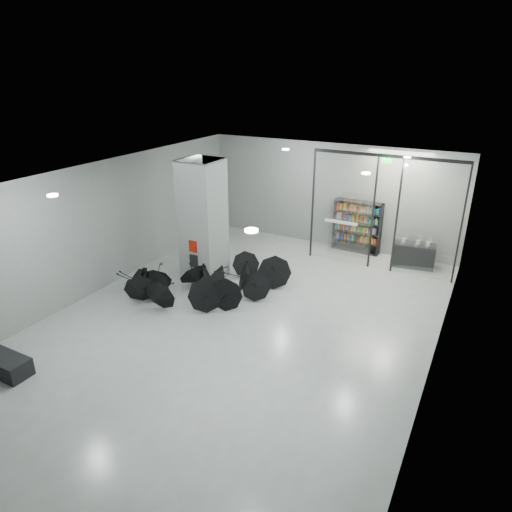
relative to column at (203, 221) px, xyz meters
The scene contains 10 objects.
room 3.31m from the column, 38.66° to the right, with size 14.00×14.02×4.01m.
column is the anchor object (origin of this frame).
fire_cabinet 0.90m from the column, 90.00° to the right, with size 0.28×0.04×0.38m, color #A50A07.
info_panel 1.31m from the column, 90.00° to the right, with size 0.30×0.03×0.42m, color black.
exit_sign 6.18m from the column, 33.96° to the left, with size 0.30×0.06×0.15m, color #0CE533.
glass_partition 6.02m from the column, 35.58° to the left, with size 5.06×0.08×4.00m.
bench 6.86m from the column, 100.63° to the right, with size 1.35×0.58×0.43m, color black.
bookshelf 6.14m from the column, 51.65° to the left, with size 1.81×0.36×1.99m, color black, non-canonical shape.
shop_counter 7.50m from the column, 35.28° to the left, with size 1.44×0.58×0.86m, color black.
umbrella_cluster 2.11m from the column, 61.90° to the right, with size 4.91×4.65×1.30m.
Camera 1 is at (5.57, -9.55, 6.58)m, focal length 32.01 mm.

